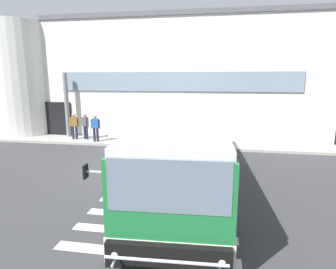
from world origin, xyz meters
TOP-DOWN VIEW (x-y plane):
  - ground_plane at (0.00, 0.00)m, footprint 80.00×90.00m
  - bay_paint_stripes at (2.00, -4.20)m, footprint 4.40×3.96m
  - terminal_building at (-0.69, 11.62)m, footprint 23.02×13.80m
  - boarding_curb at (0.00, 4.80)m, footprint 25.22×2.00m
  - entry_support_column at (-6.14, 5.40)m, footprint 0.28×0.28m
  - bus_main_foreground at (2.42, -1.44)m, footprint 3.16×11.42m
  - passenger_near_column at (-5.34, 4.73)m, footprint 0.57×0.32m
  - passenger_by_doorway at (-4.63, 4.84)m, footprint 0.55×0.35m
  - passenger_at_curb_edge at (-3.70, 4.30)m, footprint 0.59×0.40m

SIDE VIEW (x-z plane):
  - ground_plane at x=0.00m, z-range -0.02..0.00m
  - bay_paint_stripes at x=2.00m, z-range 0.00..0.01m
  - boarding_curb at x=0.00m, z-range 0.00..0.15m
  - passenger_near_column at x=-5.34m, z-range 0.24..1.92m
  - passenger_by_doorway at x=-4.63m, z-range 0.24..1.92m
  - passenger_at_curb_edge at x=-3.70m, z-range 0.28..1.95m
  - bus_main_foreground at x=2.42m, z-range -0.02..2.68m
  - entry_support_column at x=-6.14m, z-range 0.15..4.35m
  - terminal_building at x=-0.69m, z-range -0.01..8.01m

